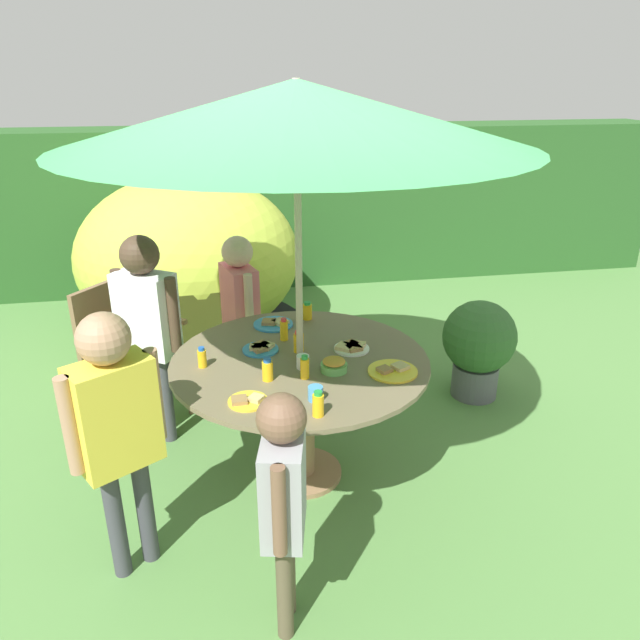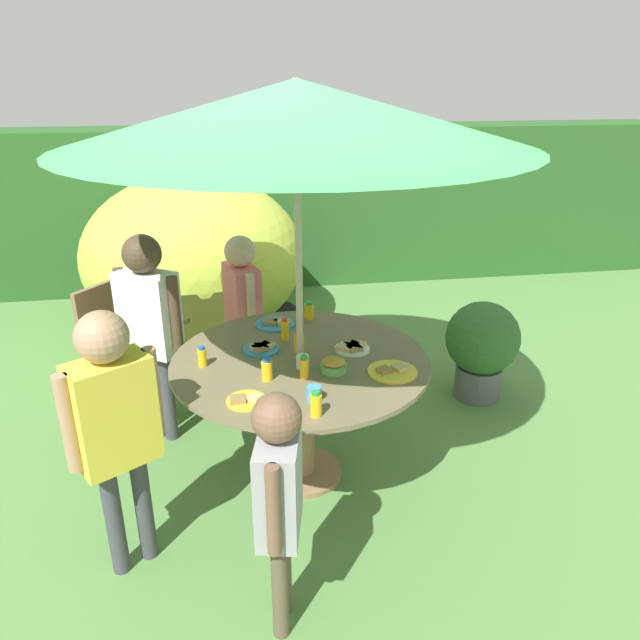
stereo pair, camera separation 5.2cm
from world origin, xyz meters
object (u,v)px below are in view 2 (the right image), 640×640
snack_bowl (334,365)px  plate_mid_right (261,348)px  juice_bottle_far_left (285,330)px  cup_far (302,362)px  juice_bottle_far_right (304,367)px  juice_bottle_back_edge (299,342)px  wooden_chair (128,344)px  child_in_pink_shirt (242,299)px  juice_bottle_mid_left (267,370)px  juice_bottle_spot_b (309,311)px  plate_near_left (246,400)px  child_in_yellow_shirt (114,413)px  plate_front_edge (352,347)px  patio_umbrella (297,114)px  plate_center_front (275,323)px  dome_tent (194,256)px  child_in_grey_shirt (279,486)px  potted_plant (482,345)px  cup_near (314,393)px  child_in_white_shirt (149,313)px  garden_table (301,386)px  juice_bottle_spot_a (202,357)px  plate_center_back (393,371)px

snack_bowl → plate_mid_right: (-0.35, 0.31, -0.02)m
juice_bottle_far_left → cup_far: juice_bottle_far_left is taller
juice_bottle_far_right → juice_bottle_far_left: bearing=95.8°
snack_bowl → juice_bottle_back_edge: bearing=119.5°
wooden_chair → snack_bowl: (1.17, -0.94, 0.23)m
child_in_pink_shirt → juice_bottle_mid_left: size_ratio=10.13×
child_in_pink_shirt → juice_bottle_back_edge: 0.86m
juice_bottle_back_edge → juice_bottle_spot_b: size_ratio=1.09×
plate_near_left → child_in_pink_shirt: bearing=88.7°
child_in_yellow_shirt → plate_front_edge: 1.32m
patio_umbrella → juice_bottle_mid_left: (-0.19, -0.20, -1.19)m
plate_center_front → dome_tent: bearing=107.7°
dome_tent → child_in_grey_shirt: dome_tent is taller
juice_bottle_far_left → juice_bottle_far_right: 0.48m
dome_tent → plate_front_edge: 2.36m
dome_tent → snack_bowl: dome_tent is taller
potted_plant → juice_bottle_far_right: bearing=-146.2°
cup_near → plate_mid_right: bearing=109.8°
dome_tent → child_in_white_shirt: size_ratio=1.70×
potted_plant → dome_tent: bearing=142.7°
juice_bottle_back_edge → potted_plant: bearing=24.2°
patio_umbrella → plate_front_edge: bearing=12.8°
child_in_yellow_shirt → juice_bottle_far_right: child_in_yellow_shirt is taller
snack_bowl → juice_bottle_spot_b: (-0.03, 0.71, 0.02)m
garden_table → juice_bottle_far_right: size_ratio=11.14×
child_in_yellow_shirt → juice_bottle_spot_a: child_in_yellow_shirt is taller
wooden_chair → plate_center_back: 1.79m
juice_bottle_far_right → juice_bottle_mid_left: (-0.18, 0.01, -0.00)m
patio_umbrella → dome_tent: 2.66m
child_in_pink_shirt → child_in_grey_shirt: bearing=-14.7°
plate_center_back → juice_bottle_spot_b: juice_bottle_spot_b is taller
wooden_chair → juice_bottle_spot_a: bearing=-109.5°
juice_bottle_far_right → cup_far: juice_bottle_far_right is taller
patio_umbrella → juice_bottle_far_left: size_ratio=16.73×
snack_bowl → potted_plant: bearing=35.6°
snack_bowl → cup_far: 0.17m
juice_bottle_far_right → juice_bottle_spot_b: juice_bottle_far_right is taller
wooden_chair → juice_bottle_far_right: wooden_chair is taller
juice_bottle_mid_left → juice_bottle_spot_a: 0.38m
child_in_pink_shirt → snack_bowl: size_ratio=8.63×
child_in_yellow_shirt → plate_center_back: child_in_yellow_shirt is taller
patio_umbrella → juice_bottle_far_right: patio_umbrella is taller
child_in_pink_shirt → juice_bottle_spot_b: (0.40, -0.36, 0.04)m
juice_bottle_far_left → juice_bottle_spot_a: bearing=-150.2°
dome_tent → plate_near_left: 2.66m
juice_bottle_spot_b → juice_bottle_spot_a: bearing=-139.5°
plate_near_left → juice_bottle_far_right: size_ratio=1.50×
juice_bottle_spot_a → juice_bottle_spot_b: 0.84m
wooden_chair → plate_center_front: 1.00m
child_in_pink_shirt → juice_bottle_back_edge: bearing=2.2°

